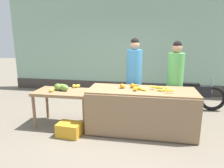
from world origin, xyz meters
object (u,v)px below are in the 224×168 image
vendor_woman_green_shirt (175,83)px  produce_crate (69,129)px  parked_motorcycle (193,95)px  vendor_woman_blue_shirt (134,79)px  produce_sack (108,104)px

vendor_woman_green_shirt → produce_crate: 2.41m
parked_motorcycle → produce_crate: 3.28m
vendor_woman_blue_shirt → vendor_woman_green_shirt: vendor_woman_blue_shirt is taller
produce_crate → vendor_woman_blue_shirt: bearing=43.6°
vendor_woman_blue_shirt → produce_crate: size_ratio=4.19×
vendor_woman_blue_shirt → produce_crate: bearing=-136.4°
produce_crate → produce_sack: size_ratio=0.75×
vendor_woman_blue_shirt → parked_motorcycle: vendor_woman_blue_shirt is taller
produce_crate → produce_sack: bearing=63.9°
vendor_woman_blue_shirt → produce_sack: 0.87m
vendor_woman_blue_shirt → vendor_woman_green_shirt: 0.88m
produce_crate → vendor_woman_green_shirt: bearing=27.5°
parked_motorcycle → produce_crate: size_ratio=3.64×
vendor_woman_blue_shirt → produce_crate: 1.77m
produce_sack → vendor_woman_blue_shirt: bearing=-2.5°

